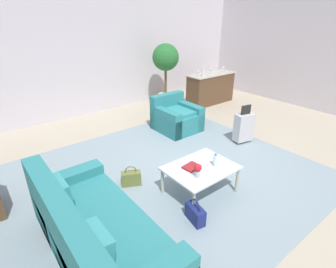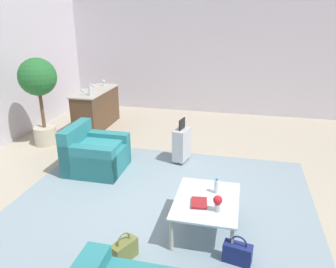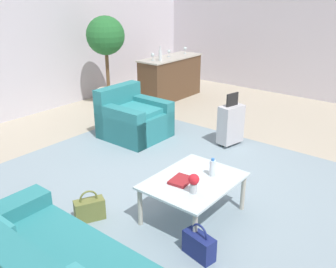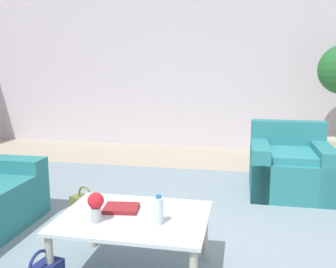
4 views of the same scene
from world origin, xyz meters
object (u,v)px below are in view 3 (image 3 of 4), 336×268
(wine_glass_right_of_centre, at_px, (185,49))
(flower_vase, at_px, (194,182))
(coffee_table, at_px, (194,184))
(suitcase_silver, at_px, (231,124))
(wine_glass_leftmost, at_px, (153,55))
(handbag_olive, at_px, (90,209))
(wine_bottle_clear, at_px, (160,55))
(potted_ficus, at_px, (106,46))
(water_bottle, at_px, (212,168))
(bar_console, at_px, (170,77))
(wine_glass_left_of_centre, at_px, (169,52))
(handbag_navy, at_px, (199,245))
(coffee_table_book, at_px, (181,180))
(armchair, at_px, (132,120))

(wine_glass_right_of_centre, bearing_deg, flower_vase, -142.63)
(coffee_table, height_order, suitcase_silver, suitcase_silver)
(wine_glass_leftmost, height_order, wine_glass_right_of_centre, same)
(suitcase_silver, distance_m, handbag_olive, 2.76)
(wine_bottle_clear, xyz_separation_m, suitcase_silver, (-1.03, -2.29, -0.68))
(flower_vase, bearing_deg, potted_ficus, 57.85)
(water_bottle, distance_m, bar_console, 4.60)
(wine_glass_left_of_centre, height_order, handbag_navy, wine_glass_left_of_centre)
(suitcase_silver, height_order, potted_ficus, potted_ficus)
(handbag_olive, distance_m, handbag_navy, 1.28)
(coffee_table_book, height_order, bar_console, bar_console)
(flower_vase, bearing_deg, water_bottle, 6.79)
(wine_glass_right_of_centre, bearing_deg, wine_bottle_clear, -173.51)
(bar_console, height_order, potted_ficus, potted_ficus)
(coffee_table, relative_size, wine_glass_leftmost, 6.72)
(wine_glass_right_of_centre, height_order, wine_bottle_clear, wine_bottle_clear)
(suitcase_silver, bearing_deg, wine_glass_left_of_centre, 58.46)
(water_bottle, distance_m, suitcase_silver, 1.98)
(coffee_table_book, xyz_separation_m, potted_ficus, (2.32, 3.62, 0.78))
(potted_ficus, bearing_deg, handbag_navy, -123.23)
(flower_vase, xyz_separation_m, wine_glass_right_of_centre, (4.26, 3.26, 0.45))
(suitcase_silver, bearing_deg, flower_vase, -159.05)
(bar_console, bearing_deg, armchair, -157.05)
(flower_vase, distance_m, wine_glass_right_of_centre, 5.38)
(water_bottle, distance_m, potted_ficus, 4.35)
(bar_console, bearing_deg, potted_ficus, 155.22)
(wine_glass_left_of_centre, bearing_deg, suitcase_silver, -121.54)
(water_bottle, distance_m, wine_bottle_clear, 4.21)
(handbag_olive, bearing_deg, coffee_table, -48.43)
(bar_console, xyz_separation_m, suitcase_silver, (-1.50, -2.40, -0.12))
(coffee_table_book, distance_m, wine_glass_left_of_centre, 4.77)
(coffee_table, relative_size, suitcase_silver, 1.22)
(potted_ficus, bearing_deg, water_bottle, -117.76)
(handbag_navy, bearing_deg, wine_bottle_clear, 44.06)
(wine_glass_leftmost, relative_size, potted_ficus, 0.08)
(bar_console, bearing_deg, flower_vase, -138.86)
(flower_vase, xyz_separation_m, wine_bottle_clear, (3.25, 3.14, 0.46))
(handbag_navy, relative_size, potted_ficus, 0.20)
(coffee_table_book, height_order, suitcase_silver, suitcase_silver)
(armchair, bearing_deg, handbag_olive, -146.95)
(flower_vase, bearing_deg, bar_console, 41.14)
(handbag_olive, bearing_deg, flower_vase, -62.08)
(armchair, distance_m, wine_glass_right_of_centre, 2.99)
(coffee_table_book, distance_m, wine_bottle_clear, 4.32)
(armchair, bearing_deg, water_bottle, -115.87)
(wine_glass_leftmost, bearing_deg, suitcase_silver, -111.46)
(suitcase_silver, distance_m, handbag_navy, 2.75)
(handbag_navy, xyz_separation_m, potted_ficus, (2.70, 4.12, 1.12))
(water_bottle, xyz_separation_m, coffee_table_book, (-0.32, 0.18, -0.08))
(coffee_table, bearing_deg, handbag_navy, -139.90)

